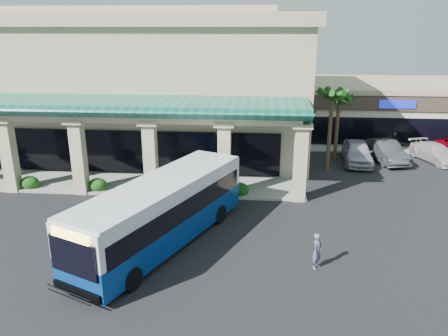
# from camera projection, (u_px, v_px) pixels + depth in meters

# --- Properties ---
(ground) EXTENTS (110.00, 110.00, 0.00)m
(ground) POSITION_uv_depth(u_px,v_px,m) (186.00, 235.00, 22.07)
(ground) COLOR black
(main_building) EXTENTS (30.80, 14.80, 11.35)m
(main_building) POSITION_uv_depth(u_px,v_px,m) (121.00, 81.00, 36.10)
(main_building) COLOR tan
(main_building) RESTS_ON ground
(arcade) EXTENTS (30.00, 6.20, 5.70)m
(arcade) POSITION_uv_depth(u_px,v_px,m) (81.00, 143.00, 28.27)
(arcade) COLOR #0F5F4D
(arcade) RESTS_ON ground
(strip_mall) EXTENTS (22.50, 12.50, 4.90)m
(strip_mall) POSITION_uv_depth(u_px,v_px,m) (409.00, 108.00, 42.55)
(strip_mall) COLOR beige
(strip_mall) RESTS_ON ground
(palm_0) EXTENTS (2.40, 2.40, 6.60)m
(palm_0) POSITION_uv_depth(u_px,v_px,m) (330.00, 126.00, 30.76)
(palm_0) COLOR #163B0F
(palm_0) RESTS_ON ground
(palm_1) EXTENTS (2.40, 2.40, 5.80)m
(palm_1) POSITION_uv_depth(u_px,v_px,m) (337.00, 123.00, 33.64)
(palm_1) COLOR #163B0F
(palm_1) RESTS_ON ground
(broadleaf_tree) EXTENTS (2.60, 2.60, 4.81)m
(broadleaf_tree) POSITION_uv_depth(u_px,v_px,m) (305.00, 116.00, 38.69)
(broadleaf_tree) COLOR #133F0E
(broadleaf_tree) RESTS_ON ground
(transit_bus) EXTENTS (7.08, 11.60, 3.21)m
(transit_bus) POSITION_uv_depth(u_px,v_px,m) (163.00, 213.00, 20.69)
(transit_bus) COLOR navy
(transit_bus) RESTS_ON ground
(pedestrian) EXTENTS (0.64, 0.71, 1.62)m
(pedestrian) POSITION_uv_depth(u_px,v_px,m) (317.00, 251.00, 18.86)
(pedestrian) COLOR slate
(pedestrian) RESTS_ON ground
(car_silver) EXTENTS (2.44, 5.24, 1.74)m
(car_silver) POSITION_uv_depth(u_px,v_px,m) (357.00, 152.00, 33.35)
(car_silver) COLOR #B3B3C4
(car_silver) RESTS_ON ground
(car_white) EXTENTS (2.72, 5.25, 1.65)m
(car_white) POSITION_uv_depth(u_px,v_px,m) (386.00, 151.00, 33.77)
(car_white) COLOR #393B3E
(car_white) RESTS_ON ground
(car_red) EXTENTS (3.34, 5.10, 1.37)m
(car_red) POSITION_uv_depth(u_px,v_px,m) (435.00, 153.00, 33.80)
(car_red) COLOR silver
(car_red) RESTS_ON ground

